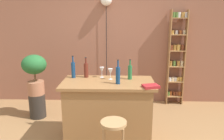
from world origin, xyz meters
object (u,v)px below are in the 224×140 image
pendant_globe_light (106,1)px  bottle_spirits_clear (130,72)px  spice_shelf (177,57)px  bottle_soda_blue (118,75)px  wine_glass_center (102,70)px  bar_stool (114,135)px  bottle_olive_oil (86,70)px  plant_stool (37,106)px  cookbook (151,86)px  potted_plant (35,71)px  bottle_vinegar (73,69)px  wine_glass_left (110,72)px

pendant_globe_light → bottle_spirits_clear: bearing=-72.9°
spice_shelf → bottle_soda_blue: size_ratio=5.73×
spice_shelf → pendant_globe_light: 1.84m
bottle_soda_blue → wine_glass_center: bottle_soda_blue is taller
bar_stool → bottle_olive_oil: (-0.45, 0.95, 0.56)m
pendant_globe_light → plant_stool: bearing=-147.1°
bar_stool → wine_glass_center: bearing=102.1°
bottle_olive_oil → cookbook: 1.05m
potted_plant → bottle_soda_blue: bottle_soda_blue is taller
bottle_spirits_clear → cookbook: bottle_spirits_clear is taller
bottle_vinegar → bottle_spirits_clear: bearing=-3.9°
bottle_soda_blue → bar_stool: bearing=-94.2°
spice_shelf → bottle_olive_oil: size_ratio=6.25×
bottle_vinegar → pendant_globe_light: bearing=72.0°
plant_stool → bottle_vinegar: (0.81, -0.53, 0.83)m
bottle_olive_oil → wine_glass_center: bottle_olive_oil is taller
bottle_olive_oil → plant_stool: bearing=153.4°
potted_plant → pendant_globe_light: pendant_globe_light is taller
bottle_olive_oil → bar_stool: bearing=-64.7°
plant_stool → bottle_soda_blue: (1.50, -0.83, 0.83)m
spice_shelf → bottle_olive_oil: (-1.71, -1.27, 0.02)m
bar_stool → bottle_olive_oil: 1.19m
bottle_spirits_clear → wine_glass_center: 0.44m
potted_plant → cookbook: potted_plant is taller
spice_shelf → bottle_soda_blue: bearing=-127.2°
bar_stool → cookbook: bearing=43.9°
bar_stool → wine_glass_center: size_ratio=3.99×
bottle_soda_blue → pendant_globe_light: 1.98m
potted_plant → bottle_soda_blue: size_ratio=2.13×
bar_stool → cookbook: 0.81m
bar_stool → wine_glass_left: 1.02m
potted_plant → bottle_vinegar: bearing=-33.1°
plant_stool → bottle_spirits_clear: (1.68, -0.59, 0.81)m
spice_shelf → bottle_soda_blue: (-1.21, -1.60, 0.03)m
potted_plant → bottle_soda_blue: (1.50, -0.83, 0.16)m
bottle_soda_blue → bottle_spirits_clear: bearing=53.3°
spice_shelf → wine_glass_center: 1.94m
cookbook → wine_glass_center: bearing=129.2°
potted_plant → pendant_globe_light: size_ratio=0.32×
bar_stool → bottle_spirits_clear: (0.22, 0.86, 0.56)m
bottle_vinegar → pendant_globe_light: 1.78m
bottle_olive_oil → wine_glass_center: size_ratio=1.93×
cookbook → pendant_globe_light: size_ratio=0.09×
bottle_spirits_clear → wine_glass_center: bearing=168.3°
bottle_spirits_clear → cookbook: (0.26, -0.40, -0.10)m
bottle_olive_oil → bottle_spirits_clear: 0.68m
bar_stool → plant_stool: bar_stool is taller
wine_glass_left → pendant_globe_light: pendant_globe_light is taller
bar_stool → pendant_globe_light: size_ratio=0.29×
bottle_spirits_clear → bottle_vinegar: bottle_vinegar is taller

